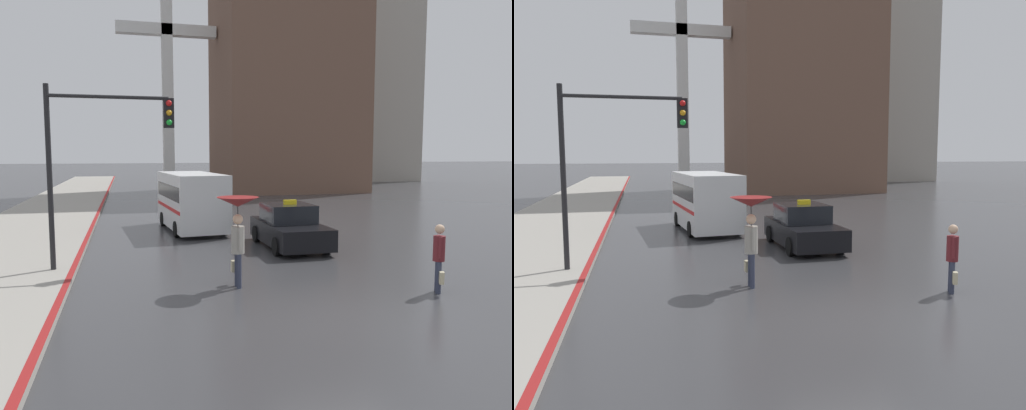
{
  "view_description": "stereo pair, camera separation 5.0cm",
  "coord_description": "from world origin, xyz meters",
  "views": [
    {
      "loc": [
        -4.11,
        -8.95,
        3.28
      ],
      "look_at": [
        0.41,
        8.31,
        1.4
      ],
      "focal_mm": 35.0,
      "sensor_mm": 36.0,
      "label": 1
    },
    {
      "loc": [
        -4.06,
        -8.96,
        3.28
      ],
      "look_at": [
        0.41,
        8.31,
        1.4
      ],
      "focal_mm": 35.0,
      "sensor_mm": 36.0,
      "label": 2
    }
  ],
  "objects": [
    {
      "name": "traffic_light",
      "position": [
        -4.67,
        5.15,
        3.53
      ],
      "size": [
        3.35,
        0.38,
        5.06
      ],
      "color": "black",
      "rests_on": "ground_plane"
    },
    {
      "name": "monument_cross",
      "position": [
        -0.54,
        33.69,
        10.47
      ],
      "size": [
        8.12,
        0.9,
        18.46
      ],
      "color": "white",
      "rests_on": "ground_plane"
    },
    {
      "name": "taxi",
      "position": [
        1.36,
        7.36,
        0.68
      ],
      "size": [
        1.91,
        4.13,
        1.66
      ],
      "rotation": [
        0.0,
        0.0,
        3.14
      ],
      "color": "black",
      "rests_on": "ground_plane"
    },
    {
      "name": "pedestrian_with_umbrella",
      "position": [
        -1.52,
        2.71,
        1.76
      ],
      "size": [
        1.03,
        1.03,
        2.21
      ],
      "rotation": [
        0.0,
        0.0,
        1.58
      ],
      "color": "#2D3347",
      "rests_on": "ground_plane"
    },
    {
      "name": "ambulance_van",
      "position": [
        -1.44,
        12.03,
        1.34
      ],
      "size": [
        2.48,
        5.43,
        2.41
      ],
      "rotation": [
        0.0,
        0.0,
        3.23
      ],
      "color": "silver",
      "rests_on": "ground_plane"
    },
    {
      "name": "pedestrian_man",
      "position": [
        2.93,
        1.05,
        0.9
      ],
      "size": [
        0.37,
        0.55,
        1.62
      ],
      "rotation": [
        0.0,
        0.0,
        -2.06
      ],
      "color": "#2D3347",
      "rests_on": "ground_plane"
    },
    {
      "name": "building_tower_near",
      "position": [
        9.43,
        32.96,
        12.63
      ],
      "size": [
        11.54,
        10.62,
        25.27
      ],
      "color": "brown",
      "rests_on": "ground_plane"
    },
    {
      "name": "building_tower_far",
      "position": [
        23.3,
        45.74,
        13.74
      ],
      "size": [
        10.8,
        8.45,
        27.48
      ],
      "color": "#A39E93",
      "rests_on": "ground_plane"
    },
    {
      "name": "ground_plane",
      "position": [
        0.0,
        0.0,
        0.0
      ],
      "size": [
        300.0,
        300.0,
        0.0
      ],
      "primitive_type": "plane",
      "color": "#38383A"
    }
  ]
}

